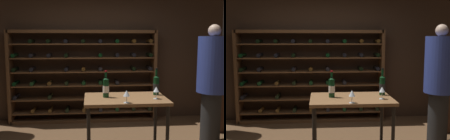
% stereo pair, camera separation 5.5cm
% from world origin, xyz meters
% --- Properties ---
extents(back_wall, '(5.31, 0.10, 2.91)m').
position_xyz_m(back_wall, '(0.00, 2.15, 1.45)').
color(back_wall, '#3D2B1E').
rests_on(back_wall, ground).
extents(wine_rack, '(2.90, 0.32, 1.82)m').
position_xyz_m(wine_rack, '(-0.25, 1.94, 0.91)').
color(wine_rack, brown).
rests_on(wine_rack, ground).
extents(tasting_table, '(1.05, 0.68, 0.91)m').
position_xyz_m(tasting_table, '(0.32, 0.04, 0.80)').
color(tasting_table, brown).
rests_on(tasting_table, ground).
extents(person_guest_plum_blouse, '(0.47, 0.48, 1.88)m').
position_xyz_m(person_guest_plum_blouse, '(1.79, 0.70, 1.04)').
color(person_guest_plum_blouse, black).
rests_on(person_guest_plum_blouse, ground).
extents(display_cabinet, '(0.44, 0.36, 1.41)m').
position_xyz_m(display_cabinet, '(2.25, 1.23, 0.71)').
color(display_cabinet, '#4C2D1E').
rests_on(display_cabinet, ground).
extents(wine_bottle_green_slim, '(0.08, 0.08, 0.35)m').
position_xyz_m(wine_bottle_green_slim, '(0.07, 0.08, 1.04)').
color(wine_bottle_green_slim, black).
rests_on(wine_bottle_green_slim, tasting_table).
extents(wine_bottle_amber_reserve, '(0.08, 0.08, 0.36)m').
position_xyz_m(wine_bottle_amber_reserve, '(0.75, 0.17, 1.04)').
color(wine_bottle_amber_reserve, black).
rests_on(wine_bottle_amber_reserve, tasting_table).
extents(wine_glass_stemmed_right, '(0.08, 0.08, 0.15)m').
position_xyz_m(wine_glass_stemmed_right, '(0.29, -0.24, 1.02)').
color(wine_glass_stemmed_right, silver).
rests_on(wine_glass_stemmed_right, tasting_table).
extents(wine_glass_stemmed_left, '(0.07, 0.07, 0.15)m').
position_xyz_m(wine_glass_stemmed_left, '(0.69, -0.07, 1.02)').
color(wine_glass_stemmed_left, silver).
rests_on(wine_glass_stemmed_left, tasting_table).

